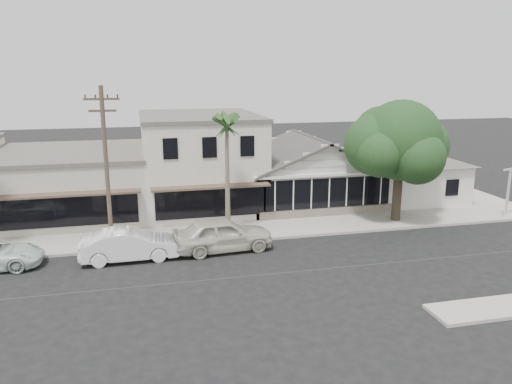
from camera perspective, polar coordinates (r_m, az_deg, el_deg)
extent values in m
plane|color=black|center=(25.16, 4.59, -9.08)|extent=(140.00, 140.00, 0.00)
cube|color=#9E9991|center=(30.36, -14.08, -5.26)|extent=(90.00, 3.50, 0.15)
cube|color=silver|center=(37.56, 6.05, 0.97)|extent=(10.00, 8.00, 3.00)
cube|color=black|center=(33.81, 8.33, -0.10)|extent=(8.80, 0.10, 2.00)
cube|color=#60564C|center=(34.17, 8.25, -2.37)|extent=(9.60, 0.18, 0.70)
cube|color=silver|center=(40.15, 17.65, 1.22)|extent=(6.00, 6.00, 3.00)
cube|color=white|center=(37.06, 26.82, -0.39)|extent=(0.12, 0.12, 3.30)
cube|color=silver|center=(36.37, -6.41, 3.35)|extent=(8.00, 10.00, 6.50)
cube|color=#B6B1A3|center=(36.65, -20.46, 0.81)|extent=(10.00, 10.00, 4.20)
cylinder|color=brown|center=(27.78, -16.68, 2.28)|extent=(0.24, 0.24, 9.00)
cube|color=brown|center=(27.33, -17.23, 10.11)|extent=(1.80, 0.12, 0.12)
cube|color=brown|center=(27.36, -17.14, 8.86)|extent=(1.40, 0.12, 0.12)
imported|color=beige|center=(27.67, -3.85, -4.84)|extent=(5.68, 2.66, 1.88)
imported|color=white|center=(27.13, -14.27, -5.86)|extent=(5.11, 1.89, 1.67)
cylinder|color=#3F3226|center=(33.90, 15.79, -0.74)|extent=(0.59, 0.59, 3.16)
sphere|color=#153415|center=(33.19, 16.22, 5.71)|extent=(5.13, 5.13, 5.13)
sphere|color=#153415|center=(34.65, 18.26, 5.06)|extent=(3.75, 3.75, 3.75)
sphere|color=#153415|center=(32.83, 13.44, 5.28)|extent=(3.95, 3.95, 3.95)
sphere|color=#153415|center=(32.25, 18.01, 3.77)|extent=(3.35, 3.35, 3.35)
sphere|color=#153415|center=(34.24, 14.09, 6.57)|extent=(3.55, 3.55, 3.55)
sphere|color=#153415|center=(34.88, 16.89, 7.17)|extent=(3.16, 3.16, 3.16)
sphere|color=#153415|center=(31.76, 14.04, 4.25)|extent=(2.96, 2.96, 2.96)
cone|color=#726651|center=(29.49, -3.28, 1.01)|extent=(0.34, 0.34, 6.51)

